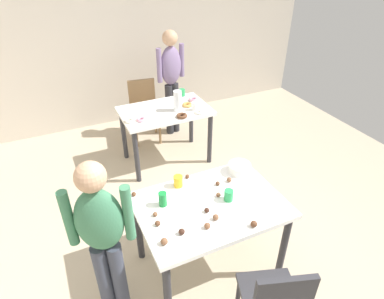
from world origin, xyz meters
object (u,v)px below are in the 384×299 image
(mixing_bowl, at_px, (239,168))
(soda_can, at_px, (163,199))
(dining_table_near, at_px, (210,213))
(dining_table_far, at_px, (165,118))
(person_girl_near, at_px, (102,234))
(person_adult_far, at_px, (171,75))
(pitcher_far, at_px, (178,101))
(chair_far_table, at_px, (144,107))

(mixing_bowl, xyz_separation_m, soda_can, (-0.79, -0.12, 0.02))
(dining_table_near, relative_size, dining_table_far, 1.06)
(dining_table_near, xyz_separation_m, person_girl_near, (-0.87, -0.07, 0.21))
(dining_table_near, bearing_deg, person_adult_far, 75.08)
(person_adult_far, xyz_separation_m, pitcher_far, (-0.23, -0.77, -0.04))
(dining_table_far, bearing_deg, soda_can, -111.58)
(dining_table_far, distance_m, person_adult_far, 0.82)
(person_adult_far, relative_size, pitcher_far, 6.02)
(dining_table_near, xyz_separation_m, soda_can, (-0.35, 0.15, 0.16))
(dining_table_far, distance_m, soda_can, 1.75)
(chair_far_table, height_order, person_adult_far, person_adult_far)
(mixing_bowl, bearing_deg, pitcher_far, 90.43)
(chair_far_table, distance_m, soda_can, 2.41)
(dining_table_far, distance_m, mixing_bowl, 1.51)
(dining_table_far, height_order, chair_far_table, chair_far_table)
(dining_table_far, distance_m, person_girl_near, 2.18)
(chair_far_table, bearing_deg, soda_can, -103.84)
(dining_table_far, height_order, pitcher_far, pitcher_far)
(soda_can, bearing_deg, dining_table_far, 68.42)
(person_girl_near, xyz_separation_m, soda_can, (0.52, 0.21, -0.05))
(pitcher_far, bearing_deg, soda_can, -116.87)
(person_adult_far, bearing_deg, person_girl_near, -121.14)
(dining_table_near, height_order, mixing_bowl, mixing_bowl)
(person_girl_near, relative_size, mixing_bowl, 7.12)
(mixing_bowl, bearing_deg, person_adult_far, 84.35)
(chair_far_table, xyz_separation_m, soda_can, (-0.57, -2.32, 0.31))
(dining_table_far, xyz_separation_m, person_girl_near, (-1.15, -1.83, 0.23))
(dining_table_near, distance_m, dining_table_far, 1.79)
(dining_table_near, distance_m, mixing_bowl, 0.53)
(chair_far_table, bearing_deg, pitcher_far, -75.48)
(dining_table_near, distance_m, chair_far_table, 2.48)
(dining_table_far, relative_size, soda_can, 9.04)
(dining_table_far, bearing_deg, pitcher_far, -31.90)
(soda_can, bearing_deg, person_girl_near, -157.38)
(dining_table_near, relative_size, pitcher_far, 4.59)
(person_girl_near, xyz_separation_m, pitcher_far, (1.29, 1.75, 0.01))
(pitcher_far, bearing_deg, chair_far_table, 104.52)
(chair_far_table, xyz_separation_m, pitcher_far, (0.20, -0.79, 0.38))
(person_girl_near, height_order, person_adult_far, person_adult_far)
(chair_far_table, height_order, pitcher_far, pitcher_far)
(person_girl_near, bearing_deg, mixing_bowl, 14.42)
(dining_table_far, bearing_deg, dining_table_near, -99.31)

